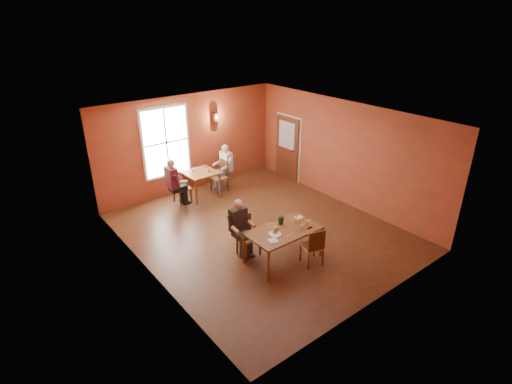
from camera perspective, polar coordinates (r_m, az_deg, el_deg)
ground at (r=10.39m, az=0.68°, el=-5.63°), size 6.00×7.00×0.01m
wall_back at (r=12.48m, az=-9.44°, el=6.87°), size 6.00×0.04×3.00m
wall_front at (r=7.60m, az=17.54°, el=-6.09°), size 6.00×0.04×3.00m
wall_left at (r=8.35m, az=-15.58°, el=-2.93°), size 0.04×7.00×3.00m
wall_right at (r=11.72m, az=12.31°, el=5.45°), size 0.04×7.00×3.00m
ceiling at (r=9.25m, az=0.78°, el=10.63°), size 6.00×7.00×0.04m
window at (r=12.04m, az=-12.72°, el=6.94°), size 1.36×0.10×1.96m
door at (r=13.31m, az=4.44°, el=6.23°), size 0.12×1.04×2.10m
wall_sconce at (r=12.64m, az=-5.82°, el=10.61°), size 0.16×0.16×0.28m
main_table at (r=9.13m, az=3.93°, el=-7.52°), size 1.65×0.93×0.77m
chair_diner_main at (r=9.24m, az=-1.09°, el=-6.39°), size 0.42×0.42×0.96m
diner_main at (r=9.13m, az=-0.98°, el=-5.52°), size 0.52×0.52×1.31m
chair_empty at (r=9.03m, az=8.00°, el=-7.61°), size 0.50×0.50×0.91m
plate_food at (r=8.74m, az=2.73°, el=-5.97°), size 0.38×0.38×0.04m
sandwich at (r=8.82m, az=2.81°, el=-5.39°), size 0.09×0.09×0.11m
goblet_a at (r=9.22m, az=5.72°, el=-3.75°), size 0.10×0.10×0.20m
goblet_b at (r=9.14m, az=7.30°, el=-4.13°), size 0.10×0.10×0.19m
goblet_c at (r=8.98m, az=6.55°, el=-4.61°), size 0.09×0.09×0.21m
menu_stand at (r=9.10m, az=3.58°, el=-4.09°), size 0.13×0.09×0.19m
knife at (r=8.76m, az=4.83°, el=-6.07°), size 0.21×0.04×0.00m
napkin at (r=8.53m, az=2.47°, el=-6.91°), size 0.25×0.25×0.01m
side_plate at (r=9.47m, az=6.13°, el=-3.59°), size 0.19×0.19×0.01m
sunglasses at (r=9.06m, az=7.68°, el=-5.08°), size 0.13×0.04×0.02m
second_table at (r=12.25m, az=-7.83°, el=1.12°), size 0.90×0.90×0.80m
chair_diner_white at (r=12.52m, az=-5.30°, el=2.26°), size 0.44×0.44×0.99m
diner_white at (r=12.46m, az=-5.22°, el=3.12°), size 0.55×0.55×1.38m
chair_diner_maroon at (r=11.94m, az=-10.52°, el=0.64°), size 0.41×0.41×0.93m
diner_maroon at (r=11.84m, az=-10.73°, el=1.63°), size 0.56×0.56×1.40m
cup_a at (r=12.05m, az=-6.92°, el=3.08°), size 0.13×0.13×0.10m
cup_b at (r=12.13m, az=-9.04°, el=3.09°), size 0.14×0.14×0.10m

